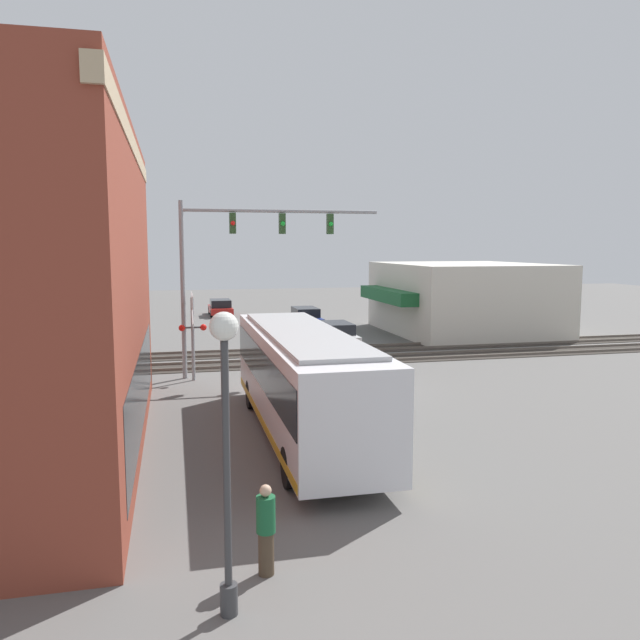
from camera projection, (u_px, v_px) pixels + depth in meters
name	position (u px, v px, depth m)	size (l,w,h in m)	color
ground_plane	(342.00, 389.00, 25.27)	(120.00, 120.00, 0.00)	#605E5B
shop_building	(462.00, 298.00, 41.56)	(11.53, 10.73, 4.62)	beige
city_bus	(303.00, 378.00, 18.84)	(11.56, 2.59, 3.26)	silver
traffic_signal_gantry	(243.00, 246.00, 27.24)	(0.42, 8.83, 7.69)	gray
crossing_signal	(193.00, 328.00, 26.62)	(1.41, 1.18, 3.81)	gray
streetlamp	(226.00, 438.00, 9.47)	(0.44, 0.44, 4.79)	#38383A
rail_track_near	(310.00, 362.00, 31.07)	(2.60, 60.00, 0.15)	#332D28
rail_track_far	(298.00, 351.00, 34.16)	(2.60, 60.00, 0.15)	#332D28
parked_car_white	(336.00, 334.00, 36.36)	(4.79, 1.82, 1.35)	silver
parked_car_blue	(305.00, 318.00, 44.77)	(4.83, 1.82, 1.40)	navy
parked_car_red	(220.00, 308.00, 51.83)	(4.55, 1.82, 1.36)	#B21E19
pedestrian_near_bus	(327.00, 376.00, 23.63)	(0.34, 0.34, 1.70)	#473828
pedestrian_by_lamp	(266.00, 529.00, 10.90)	(0.34, 0.34, 1.64)	#473828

